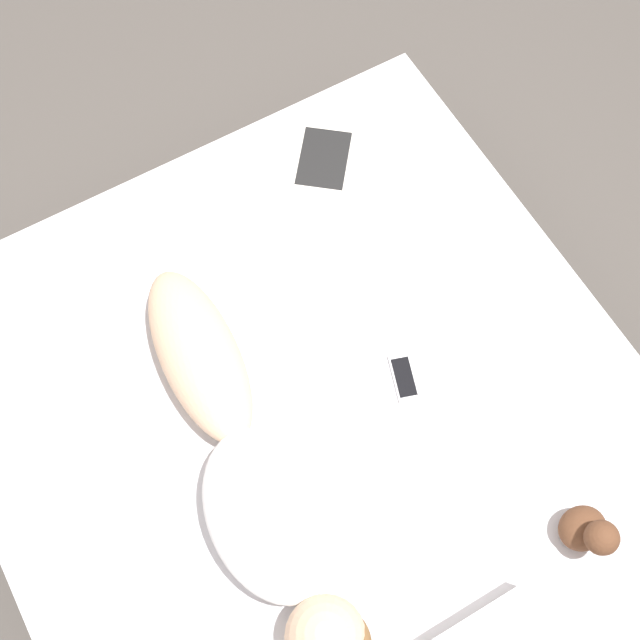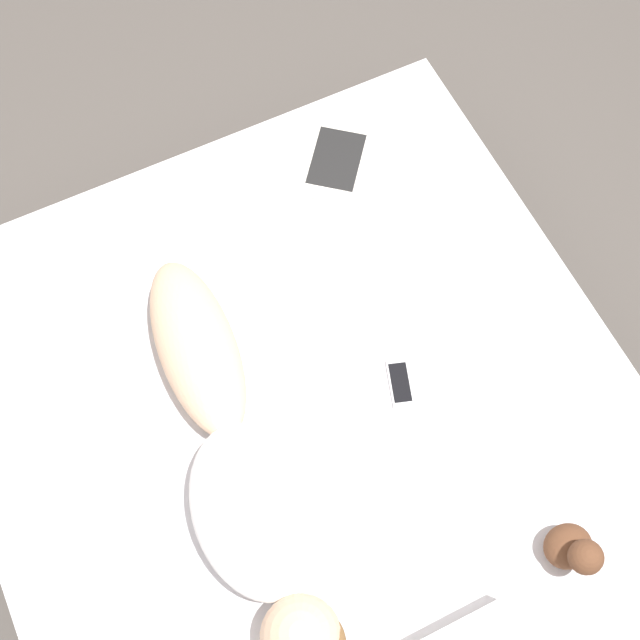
# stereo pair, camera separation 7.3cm
# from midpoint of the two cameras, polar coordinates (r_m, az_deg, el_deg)

# --- Properties ---
(ground_plane) EXTENTS (12.00, 12.00, 0.00)m
(ground_plane) POSITION_cam_midpoint_polar(r_m,az_deg,el_deg) (3.06, 0.31, -10.10)
(ground_plane) COLOR #4C4742
(bed) EXTENTS (1.90, 2.10, 0.56)m
(bed) POSITION_cam_midpoint_polar(r_m,az_deg,el_deg) (2.79, 0.34, -8.73)
(bed) COLOR #383333
(bed) RESTS_ON ground_plane
(person) EXTENTS (0.37, 1.25, 0.20)m
(person) POSITION_cam_midpoint_polar(r_m,az_deg,el_deg) (2.39, -3.97, -10.14)
(person) COLOR #DBB28E
(person) RESTS_ON bed
(open_magazine) EXTENTS (0.57, 0.55, 0.01)m
(open_magazine) POSITION_cam_midpoint_polar(r_m,az_deg,el_deg) (2.91, 4.00, 9.78)
(open_magazine) COLOR silver
(open_magazine) RESTS_ON bed
(cell_phone) EXTENTS (0.11, 0.16, 0.01)m
(cell_phone) POSITION_cam_midpoint_polar(r_m,az_deg,el_deg) (2.57, 5.96, -4.05)
(cell_phone) COLOR silver
(cell_phone) RESTS_ON bed
(plush_toy) EXTENTS (0.13, 0.15, 0.18)m
(plush_toy) POSITION_cam_midpoint_polar(r_m,az_deg,el_deg) (2.46, 16.75, -13.92)
(plush_toy) COLOR brown
(plush_toy) RESTS_ON bed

